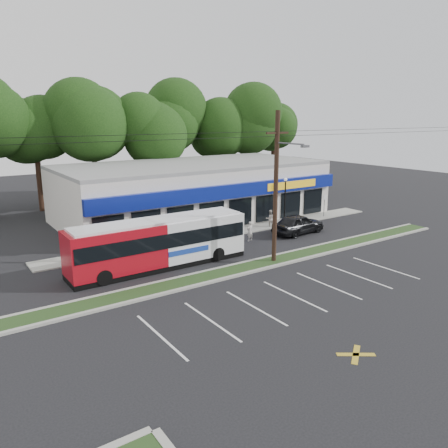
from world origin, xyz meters
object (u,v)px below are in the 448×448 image
at_px(sign_post, 325,202).
at_px(utility_pole, 275,183).
at_px(car_dark, 298,224).
at_px(metrobus, 160,242).
at_px(pedestrian_b, 270,219).
at_px(lamp_post, 285,195).
at_px(pedestrian_a, 250,231).

bearing_deg(sign_post, utility_pole, -149.85).
xyz_separation_m(sign_post, car_dark, (-6.43, -3.07, -0.71)).
relative_size(utility_pole, metrobus, 4.18).
bearing_deg(pedestrian_b, car_dark, 118.98).
bearing_deg(metrobus, pedestrian_b, 17.47).
height_order(metrobus, pedestrian_b, metrobus).
height_order(lamp_post, pedestrian_b, lamp_post).
relative_size(lamp_post, pedestrian_b, 2.69).
distance_m(sign_post, metrobus, 20.20).
distance_m(metrobus, pedestrian_a, 8.77).
bearing_deg(car_dark, sign_post, -69.16).
relative_size(sign_post, pedestrian_a, 1.40).
distance_m(metrobus, car_dark, 13.41).
height_order(lamp_post, sign_post, lamp_post).
relative_size(metrobus, pedestrian_a, 7.52).
height_order(utility_pole, car_dark, utility_pole).
xyz_separation_m(metrobus, car_dark, (13.34, 1.00, -0.86)).
distance_m(car_dark, pedestrian_a, 4.78).
bearing_deg(pedestrian_a, metrobus, -0.90).
bearing_deg(metrobus, car_dark, 4.37).
relative_size(sign_post, metrobus, 0.19).
xyz_separation_m(lamp_post, sign_post, (5.00, -0.23, -1.12)).
bearing_deg(metrobus, pedestrian_a, 9.99).
bearing_deg(lamp_post, car_dark, -113.49).
distance_m(pedestrian_a, pedestrian_b, 4.88).
bearing_deg(sign_post, metrobus, -168.36).
bearing_deg(sign_post, car_dark, -154.46).
xyz_separation_m(utility_pole, metrobus, (-6.61, 3.57, -3.71)).
relative_size(utility_pole, pedestrian_a, 31.45).
bearing_deg(car_dark, metrobus, 89.59).
xyz_separation_m(pedestrian_a, pedestrian_b, (4.19, 2.50, -0.01)).
bearing_deg(utility_pole, pedestrian_b, 50.84).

